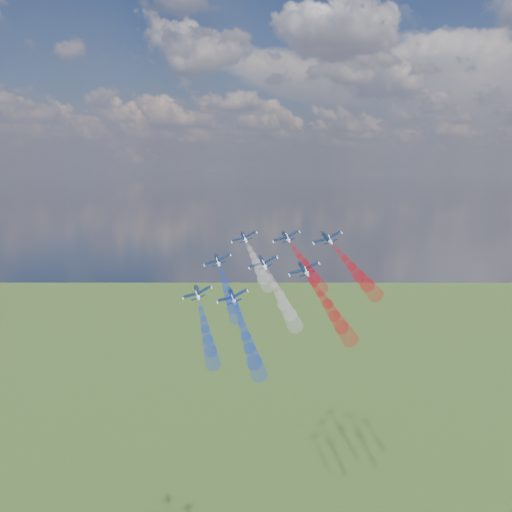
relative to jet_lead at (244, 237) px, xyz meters
The scene contains 16 objects.
jet_lead is the anchor object (origin of this frame).
trail_lead 20.32m from the jet_lead, 41.88° to the right, with size 3.40×31.62×3.40m, color white, non-canonical shape.
jet_inner_left 13.68m from the jet_lead, 87.45° to the right, with size 8.16×10.20×2.72m, color black, non-canonical shape.
trail_inner_left 31.61m from the jet_lead, 59.35° to the right, with size 3.40×31.62×3.40m, color blue, non-canonical shape.
jet_inner_right 14.81m from the jet_lead, ahead, with size 8.16×10.20×2.72m, color black, non-canonical shape.
trail_inner_right 32.39m from the jet_lead, 23.61° to the right, with size 3.40×31.62×3.40m, color red, non-canonical shape.
jet_outer_left 28.67m from the jet_lead, 79.10° to the right, with size 8.16×10.20×2.72m, color black, non-canonical shape.
trail_outer_left 46.57m from the jet_lead, 63.13° to the right, with size 3.40×31.62×3.40m, color blue, non-canonical shape.
jet_center_third 22.47m from the jet_lead, 38.51° to the right, with size 8.16×10.20×2.72m, color black, non-canonical shape.
trail_center_third 42.76m from the jet_lead, 40.10° to the right, with size 3.40×31.62×3.40m, color white, non-canonical shape.
jet_outer_right 30.21m from the jet_lead, ahead, with size 8.16×10.20×2.72m, color black, non-canonical shape.
trail_outer_right 47.63m from the jet_lead, 19.91° to the right, with size 3.40×31.62×3.40m, color red, non-canonical shape.
jet_rear_left 34.78m from the jet_lead, 56.31° to the right, with size 8.16×10.20×2.72m, color black, non-canonical shape.
trail_rear_left 54.68m from the jet_lead, 50.92° to the right, with size 3.40×31.62×3.40m, color blue, non-canonical shape.
jet_rear_right 35.63m from the jet_lead, 27.15° to the right, with size 8.16×10.20×2.72m, color black, non-canonical shape.
trail_rear_right 55.46m from the jet_lead, 32.42° to the right, with size 3.40×31.62×3.40m, color red, non-canonical shape.
Camera 1 is at (122.88, -134.30, 174.50)m, focal length 43.56 mm.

